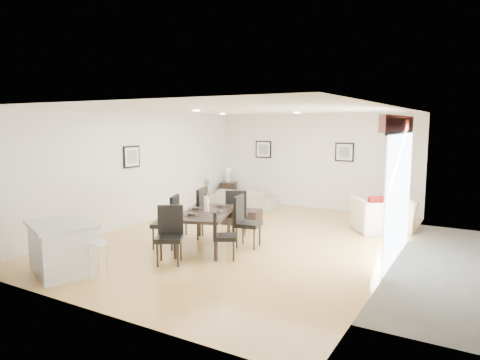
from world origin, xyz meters
The scene contains 26 objects.
ground centered at (0.00, 0.00, 0.00)m, with size 8.00×8.00×0.00m, color #DDAD5A.
wall_back centered at (0.00, 4.00, 1.35)m, with size 6.00×0.04×2.70m, color white.
wall_front centered at (0.00, -4.00, 1.35)m, with size 6.00×0.04×2.70m, color white.
wall_left centered at (-3.00, 0.00, 1.35)m, with size 0.04×8.00×2.70m, color white.
wall_right centered at (3.00, 0.00, 1.35)m, with size 0.04×8.00×2.70m, color white.
ceiling centered at (0.00, 0.00, 2.70)m, with size 6.00×8.00×0.02m, color white.
sofa centered at (-1.70, 2.97, 0.27)m, with size 1.87×0.73×0.55m, color #9E9580.
armchair centered at (2.34, 2.12, 0.38)m, with size 1.17×1.03×0.76m, color silver.
dining_table centered at (-0.38, -0.86, 0.65)m, with size 1.40×1.92×0.72m.
dining_chair_wnear centered at (-0.99, -1.26, 0.58)m, with size 0.61×0.61×1.05m.
dining_chair_wfar centered at (-0.99, -0.39, 0.60)m, with size 0.61×0.61×1.07m.
dining_chair_enear centered at (0.25, -1.33, 0.50)m, with size 0.55×0.55×0.89m.
dining_chair_efar centered at (0.23, -0.44, 0.57)m, with size 0.53×0.53×1.02m.
dining_chair_head centered at (-0.42, -1.94, 0.56)m, with size 0.62×0.62×1.00m.
dining_chair_foot centered at (-0.34, 0.22, 0.56)m, with size 0.60×0.60×1.01m.
vase centered at (-0.38, -0.86, 0.99)m, with size 0.83×1.27×0.64m.
coffee_table centered at (-0.78, 1.21, 0.18)m, with size 0.89×0.54×0.36m, color black.
side_table centered at (-2.67, 3.67, 0.30)m, with size 0.45×0.45×0.61m, color black.
table_lamp centered at (-2.67, 3.67, 0.90)m, with size 0.24×0.24×0.45m.
cushion centered at (2.23, 2.01, 0.63)m, with size 0.38×0.12×0.38m, color maroon.
kitchen_island centered at (-1.61, -3.23, 0.42)m, with size 1.45×1.31×0.83m.
bar_stool centered at (-0.78, -3.23, 0.54)m, with size 0.29×0.29×0.63m.
framed_print_back_left centered at (-1.60, 3.97, 1.65)m, with size 0.52×0.04×0.52m.
framed_print_back_right centered at (0.90, 3.97, 1.65)m, with size 0.52×0.04×0.52m.
framed_print_left_wall centered at (-2.97, -0.20, 1.65)m, with size 0.04×0.52×0.52m.
sliding_door centered at (2.96, 0.30, 1.66)m, with size 0.12×2.70×2.57m.
Camera 1 is at (4.30, -7.63, 2.43)m, focal length 32.00 mm.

